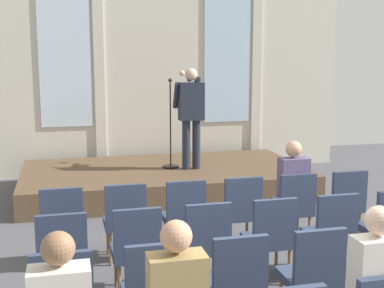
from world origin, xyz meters
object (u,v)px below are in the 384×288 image
object	(u,v)px
chair_r0_c2	(184,212)
chair_r1_c3	(270,234)
chair_r1_c2	(205,240)
audience_r0_c4	(291,187)
chair_r0_c1	(125,217)
chair_r2_c1	(153,288)
chair_r2_c2	(236,279)
chair_r1_c4	(332,229)
chair_r0_c3	(240,208)
mic_stand	(171,149)
chair_r0_c4	(294,204)
chair_r1_c1	(136,246)
chair_r0_c0	(62,221)
chair_r2_c4	(384,263)
speaker	(191,111)
chair_r0_c5	(344,201)
chair_r2_c3	(313,271)
chair_r1_c0	(62,252)

from	to	relation	value
chair_r0_c2	chair_r1_c3	world-z (taller)	same
chair_r0_c2	chair_r1_c2	distance (m)	0.95
chair_r1_c2	audience_r0_c4	bearing A→B (deg)	36.55
chair_r0_c1	chair_r2_c1	size ratio (longest dim) A/B	1.00
chair_r2_c2	chair_r0_c2	bearing A→B (deg)	90.00
chair_r1_c4	chair_r0_c3	bearing A→B (deg)	126.20
chair_r1_c3	chair_r0_c1	bearing A→B (deg)	145.66
mic_stand	chair_r1_c3	bearing A→B (deg)	-86.58
chair_r1_c2	chair_r2_c1	size ratio (longest dim) A/B	1.00
mic_stand	chair_r1_c4	bearing A→B (deg)	-76.78
chair_r0_c1	chair_r1_c2	bearing A→B (deg)	-53.80
chair_r0_c4	chair_r1_c2	size ratio (longest dim) A/B	1.00
chair_r1_c3	audience_r0_c4	bearing A→B (deg)	56.00
chair_r1_c1	chair_r2_c1	distance (m)	0.95
chair_r0_c4	chair_r1_c2	xyz separation A→B (m)	(-1.39, -0.95, 0.00)
chair_r0_c0	chair_r2_c1	bearing A→B (deg)	-69.90
chair_r1_c2	chair_r2_c4	distance (m)	1.69
speaker	chair_r0_c5	bearing A→B (deg)	-65.38
chair_r1_c4	chair_r2_c3	xyz separation A→B (m)	(-0.70, -0.95, 0.00)
speaker	chair_r1_c2	xyz separation A→B (m)	(-0.78, -3.80, -0.88)
chair_r0_c2	chair_r0_c4	world-z (taller)	same
speaker	chair_r1_c4	distance (m)	3.95
chair_r1_c0	chair_r1_c1	xyz separation A→B (m)	(0.70, 0.00, 0.00)
speaker	chair_r0_c0	size ratio (longest dim) A/B	1.84
chair_r1_c3	chair_r2_c3	xyz separation A→B (m)	(0.00, -0.95, 0.00)
chair_r0_c1	chair_r2_c4	world-z (taller)	same
chair_r1_c0	chair_r2_c1	world-z (taller)	same
mic_stand	chair_r0_c2	distance (m)	3.06
chair_r1_c4	chair_r2_c4	xyz separation A→B (m)	(0.00, -0.95, 0.00)
chair_r0_c0	chair_r1_c4	size ratio (longest dim) A/B	1.00
chair_r1_c4	audience_r0_c4	bearing A→B (deg)	90.00
chair_r0_c0	chair_r2_c2	xyz separation A→B (m)	(1.39, -1.90, 0.00)
chair_r1_c3	chair_r2_c4	bearing A→B (deg)	-53.80
chair_r1_c1	chair_r2_c3	size ratio (longest dim) A/B	1.00
chair_r0_c1	chair_r0_c4	size ratio (longest dim) A/B	1.00
chair_r0_c2	chair_r1_c3	distance (m)	1.18
chair_r2_c4	chair_r1_c1	bearing A→B (deg)	155.52
chair_r0_c2	chair_r2_c3	distance (m)	2.02
chair_r2_c2	audience_r0_c4	bearing A→B (deg)	54.93
chair_r1_c2	chair_r2_c1	xyz separation A→B (m)	(-0.70, -0.95, 0.00)
speaker	chair_r2_c3	bearing A→B (deg)	-91.02
chair_r1_c1	audience_r0_c4	bearing A→B (deg)	26.30
chair_r0_c0	chair_r2_c3	world-z (taller)	same
chair_r2_c2	chair_r1_c0	bearing A→B (deg)	145.66
chair_r0_c4	chair_r1_c2	world-z (taller)	same
chair_r0_c4	chair_r1_c2	distance (m)	1.69
chair_r1_c3	mic_stand	bearing A→B (deg)	93.42
chair_r0_c2	chair_r2_c1	distance (m)	2.02
chair_r2_c4	chair_r1_c0	bearing A→B (deg)	161.14
chair_r1_c0	chair_r2_c3	size ratio (longest dim) A/B	1.00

